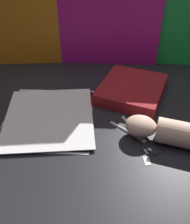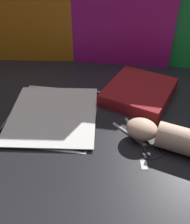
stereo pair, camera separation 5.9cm
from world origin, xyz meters
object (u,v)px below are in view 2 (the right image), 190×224
(book_closed, at_px, (139,92))
(hand_forearm, at_px, (183,141))
(scissors, at_px, (145,144))
(paper_stack, at_px, (53,114))

(book_closed, relative_size, hand_forearm, 0.98)
(book_closed, xyz_separation_m, hand_forearm, (0.10, -0.24, 0.01))
(book_closed, relative_size, scissors, 1.67)
(paper_stack, height_order, book_closed, book_closed)
(paper_stack, bearing_deg, book_closed, 25.48)
(paper_stack, relative_size, hand_forearm, 1.09)
(hand_forearm, bearing_deg, scissors, 174.00)
(book_closed, distance_m, hand_forearm, 0.26)
(hand_forearm, bearing_deg, book_closed, 112.09)
(paper_stack, xyz_separation_m, hand_forearm, (0.36, -0.11, 0.03))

